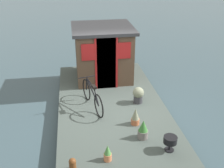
% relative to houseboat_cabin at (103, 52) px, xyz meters
% --- Properties ---
extents(ground_plane, '(60.00, 60.00, 0.00)m').
position_rel_houseboat_cabin_xyz_m(ground_plane, '(-1.86, 0.00, -1.28)').
color(ground_plane, '#384C54').
extents(houseboat_deck, '(5.95, 3.04, 0.36)m').
position_rel_houseboat_cabin_xyz_m(houseboat_deck, '(-1.86, 0.00, -1.09)').
color(houseboat_deck, '#424C47').
rests_on(houseboat_deck, ground_plane).
extents(houseboat_cabin, '(1.97, 2.02, 1.80)m').
position_rel_houseboat_cabin_xyz_m(houseboat_cabin, '(0.00, 0.00, 0.00)').
color(houseboat_cabin, '#4C3828').
rests_on(houseboat_cabin, houseboat_deck).
extents(bicycle, '(1.65, 0.58, 0.78)m').
position_rel_houseboat_cabin_xyz_m(bicycle, '(-2.06, 0.56, -0.55)').
color(bicycle, black).
rests_on(bicycle, houseboat_deck).
extents(potted_plant_fern, '(0.32, 0.32, 0.49)m').
position_rel_houseboat_cabin_xyz_m(potted_plant_fern, '(-1.98, -0.79, -0.65)').
color(potted_plant_fern, '#38383D').
rests_on(potted_plant_fern, houseboat_deck).
extents(potted_plant_succulent, '(0.25, 0.25, 0.48)m').
position_rel_houseboat_cabin_xyz_m(potted_plant_succulent, '(-3.65, -0.50, -0.68)').
color(potted_plant_succulent, slate).
rests_on(potted_plant_succulent, houseboat_deck).
extents(potted_plant_sage, '(0.22, 0.22, 0.46)m').
position_rel_houseboat_cabin_xyz_m(potted_plant_sage, '(-3.06, -0.45, -0.69)').
color(potted_plant_sage, '#B2603D').
rests_on(potted_plant_sage, houseboat_deck).
extents(potted_plant_rosemary, '(0.17, 0.17, 0.39)m').
position_rel_houseboat_cabin_xyz_m(potted_plant_rosemary, '(-4.29, 0.43, -0.73)').
color(potted_plant_rosemary, '#C6754C').
rests_on(potted_plant_rosemary, houseboat_deck).
extents(charcoal_grill, '(0.30, 0.30, 0.36)m').
position_rel_houseboat_cabin_xyz_m(charcoal_grill, '(-4.18, -0.97, -0.65)').
color(charcoal_grill, black).
rests_on(charcoal_grill, houseboat_deck).
extents(mooring_bollard, '(0.15, 0.15, 0.29)m').
position_rel_houseboat_cabin_xyz_m(mooring_bollard, '(-4.48, 1.17, -0.76)').
color(mooring_bollard, brown).
rests_on(mooring_bollard, houseboat_deck).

